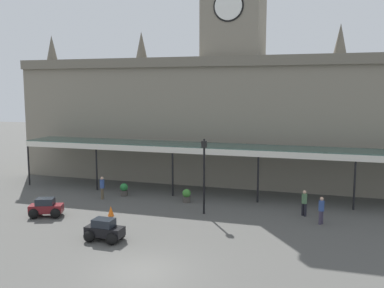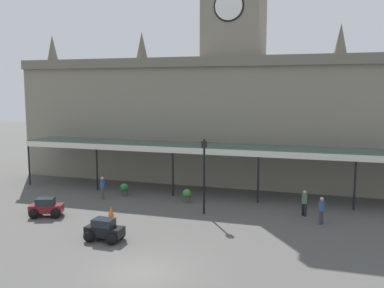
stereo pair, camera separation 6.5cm
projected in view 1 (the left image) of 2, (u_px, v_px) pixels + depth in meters
name	position (u px, v px, depth m)	size (l,w,h in m)	color
ground_plane	(142.00, 272.00, 18.90)	(140.00, 140.00, 0.00)	#4F4E4A
station_building	(233.00, 113.00, 37.04)	(38.20, 6.57, 18.01)	gray
entrance_canopy	(218.00, 147.00, 32.12)	(32.37, 3.26, 3.82)	#38564C
car_maroon_sedan	(46.00, 209.00, 27.04)	(2.23, 1.94, 1.19)	maroon
car_black_sedan	(105.00, 231.00, 22.74)	(2.07, 1.54, 1.19)	black
pedestrian_near_entrance	(304.00, 202.00, 27.11)	(0.34, 0.34, 1.67)	black
pedestrian_crossing_forecourt	(102.00, 187.00, 31.30)	(0.34, 0.38, 1.67)	brown
pedestrian_beside_cars	(321.00, 209.00, 25.46)	(0.34, 0.37, 1.67)	#3F384C
victorian_lamppost	(204.00, 168.00, 27.30)	(0.30, 0.30, 4.92)	black
traffic_cone	(111.00, 211.00, 27.16)	(0.40, 0.40, 0.65)	orange
planter_near_kerb	(124.00, 189.00, 32.28)	(0.60, 0.60, 0.96)	#47423D
planter_forecourt_centre	(187.00, 196.00, 30.43)	(0.60, 0.60, 0.96)	#47423D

